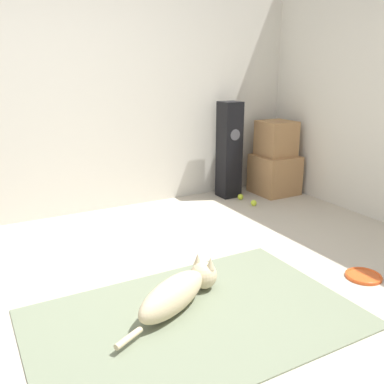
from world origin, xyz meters
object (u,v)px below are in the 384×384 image
Objects in this scene: dog at (179,291)px; floor_speaker at (229,150)px; frisbee at (364,276)px; cardboard_box_upper at (276,138)px; tennis_ball_by_boxes at (240,197)px; cardboard_box_lower at (275,174)px; tennis_ball_near_speaker at (254,203)px.

floor_speaker is at bearing 49.39° from dog.
frisbee is 2.30m from cardboard_box_upper.
tennis_ball_by_boxes is (0.04, -0.19, -0.52)m from floor_speaker.
cardboard_box_upper is 6.17× the size of tennis_ball_by_boxes.
tennis_ball_near_speaker is at bearing -150.65° from cardboard_box_lower.
floor_speaker is (-0.56, 0.16, 0.32)m from cardboard_box_lower.
cardboard_box_lower is (2.19, 1.74, 0.11)m from dog.
cardboard_box_lower is (0.81, 2.03, 0.22)m from frisbee.
frisbee is 3.95× the size of tennis_ball_near_speaker.
tennis_ball_by_boxes is (-0.52, -0.03, -0.20)m from cardboard_box_lower.
cardboard_box_upper is 0.83m from tennis_ball_by_boxes.
frisbee is at bearing -11.85° from dog.
tennis_ball_by_boxes is (-0.53, -0.05, -0.63)m from cardboard_box_upper.
tennis_ball_near_speaker is (-0.52, -0.29, -0.20)m from cardboard_box_lower.
floor_speaker is at bearing 95.38° from tennis_ball_near_speaker.
floor_speaker is (-0.57, 0.14, -0.11)m from cardboard_box_upper.
cardboard_box_upper is at bearing 30.45° from tennis_ball_near_speaker.
cardboard_box_upper is (2.20, 1.76, 0.54)m from dog.
cardboard_box_lower is 0.44m from cardboard_box_upper.
cardboard_box_lower is at bearing 29.35° from tennis_ball_near_speaker.
dog is 0.79× the size of floor_speaker.
frisbee is 0.24× the size of floor_speaker.
cardboard_box_upper is at bearing 38.65° from dog.
tennis_ball_by_boxes is 1.00× the size of tennis_ball_near_speaker.
cardboard_box_lower is 7.22× the size of tennis_ball_by_boxes.
cardboard_box_upper is 0.37× the size of floor_speaker.
dog is 2.39m from tennis_ball_by_boxes.
cardboard_box_lower reaches higher than tennis_ball_near_speaker.
dog reaches higher than tennis_ball_by_boxes.
dog is 13.30× the size of tennis_ball_by_boxes.
tennis_ball_by_boxes is (0.29, 1.99, 0.02)m from frisbee.
cardboard_box_upper is 0.88m from tennis_ball_near_speaker.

